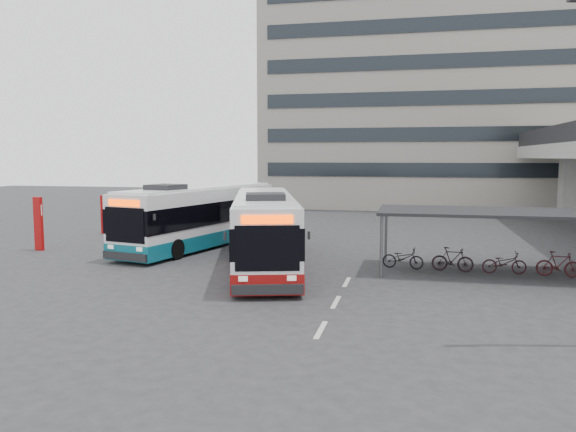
# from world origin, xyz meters

# --- Properties ---
(ground) EXTENTS (120.00, 120.00, 0.00)m
(ground) POSITION_xyz_m (0.00, 0.00, 0.00)
(ground) COLOR #28282B
(ground) RESTS_ON ground
(bike_shelter) EXTENTS (10.00, 4.00, 2.54)m
(bike_shelter) POSITION_xyz_m (8.50, 3.00, 1.52)
(bike_shelter) COLOR #595B60
(bike_shelter) RESTS_ON ground
(office_block) EXTENTS (30.00, 15.00, 25.00)m
(office_block) POSITION_xyz_m (6.00, 36.00, 12.50)
(office_block) COLOR gray
(office_block) RESTS_ON ground
(road_markings) EXTENTS (0.15, 7.60, 0.01)m
(road_markings) POSITION_xyz_m (2.50, -3.00, 0.01)
(road_markings) COLOR beige
(road_markings) RESTS_ON ground
(bus_main) EXTENTS (5.47, 11.54, 3.34)m
(bus_main) POSITION_xyz_m (-1.26, 2.10, 1.55)
(bus_main) COLOR white
(bus_main) RESTS_ON ground
(bus_teal) EXTENTS (5.02, 11.73, 3.39)m
(bus_teal) POSITION_xyz_m (-5.97, 6.77, 1.57)
(bus_teal) COLOR white
(bus_teal) RESTS_ON ground
(pedestrian) EXTENTS (0.65, 0.76, 1.75)m
(pedestrian) POSITION_xyz_m (-3.25, 3.93, 0.87)
(pedestrian) COLOR black
(pedestrian) RESTS_ON ground
(sign_totem_mid) EXTENTS (0.57, 0.33, 2.69)m
(sign_totem_mid) POSITION_xyz_m (-13.48, 3.87, 1.39)
(sign_totem_mid) COLOR #A0090A
(sign_totem_mid) RESTS_ON ground
(sign_totem_north) EXTENTS (0.50, 0.29, 2.35)m
(sign_totem_north) POSITION_xyz_m (-13.58, 10.24, 1.22)
(sign_totem_north) COLOR #A0090A
(sign_totem_north) RESTS_ON ground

